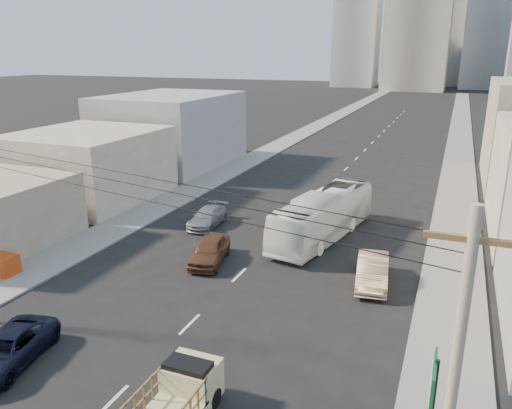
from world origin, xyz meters
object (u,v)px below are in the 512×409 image
Objects in this scene: sedan_tan at (372,271)px; navy_pickup at (6,349)px; sedan_brown at (210,250)px; sedan_grey at (208,217)px; crate_stack at (1,264)px; flatbed_pickup at (177,396)px; green_sign at (432,400)px; city_bus at (323,216)px.

navy_pickup is at bearing -141.87° from sedan_tan.
sedan_brown is 6.89m from sedan_grey.
crate_stack is at bearing 128.05° from navy_pickup.
navy_pickup reaches higher than crate_stack.
flatbed_pickup is at bearing -69.39° from sedan_grey.
green_sign is at bearing -3.37° from flatbed_pickup.
sedan_tan is (4.47, -6.14, -0.84)m from city_bus.
flatbed_pickup is at bearing 176.63° from green_sign.
sedan_grey is at bearing 150.07° from sedan_tan.
navy_pickup is at bearing -41.02° from crate_stack.
sedan_tan reaches higher than navy_pickup.
green_sign reaches higher than sedan_brown.
crate_stack is (-10.53, -6.29, -0.10)m from sedan_brown.
navy_pickup is 18.71m from sedan_tan.
sedan_brown is (-5.48, -6.81, -0.85)m from city_bus.
navy_pickup reaches higher than sedan_grey.
flatbed_pickup is at bearing -79.63° from city_bus.
sedan_tan is (4.60, 13.77, -0.29)m from flatbed_pickup.
sedan_tan reaches higher than sedan_brown.
sedan_brown is at bearing 65.45° from navy_pickup.
green_sign is (13.64, -13.59, 2.95)m from sedan_brown.
sedan_grey reaches higher than crate_stack.
navy_pickup is 1.03× the size of sedan_tan.
sedan_grey is at bearing -164.43° from city_bus.
navy_pickup is at bearing -93.06° from sedan_grey.
sedan_tan is at bearing -25.84° from sedan_grey.
city_bus is 2.42× the size of sedan_tan.
sedan_brown is 1.01× the size of sedan_grey.
sedan_brown is 0.96× the size of sedan_tan.
navy_pickup is 13.13m from sedan_brown.
city_bus is (0.13, 19.91, 0.55)m from flatbed_pickup.
sedan_tan is 14.28m from sedan_grey.
sedan_tan is 1.05× the size of sedan_grey.
navy_pickup is at bearing 177.68° from flatbed_pickup.
flatbed_pickup is 0.88× the size of green_sign.
green_sign is (8.28, -0.49, 2.65)m from flatbed_pickup.
navy_pickup is at bearing -115.10° from sedan_brown.
sedan_tan is at bearing 71.54° from flatbed_pickup.
city_bus is 6.54× the size of crate_stack.
green_sign is (16.73, -0.83, 3.04)m from navy_pickup.
flatbed_pickup is 17.28m from crate_stack.
sedan_tan is 15.01m from green_sign.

